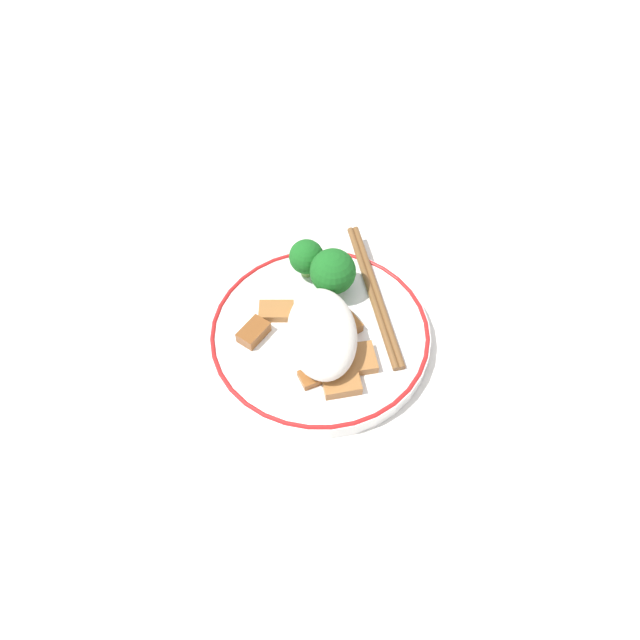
{
  "coord_description": "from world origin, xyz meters",
  "views": [
    {
      "loc": [
        0.4,
        -0.04,
        0.58
      ],
      "look_at": [
        0.0,
        0.0,
        0.04
      ],
      "focal_mm": 35.0,
      "sensor_mm": 36.0,
      "label": 1
    }
  ],
  "objects_px": {
    "plate": "(320,334)",
    "broccoli_back_left": "(333,272)",
    "broccoli_back_center": "(306,257)",
    "chopsticks": "(374,293)"
  },
  "relations": [
    {
      "from": "plate",
      "to": "broccoli_back_left",
      "type": "bearing_deg",
      "value": 160.54
    },
    {
      "from": "plate",
      "to": "broccoli_back_center",
      "type": "xyz_separation_m",
      "value": [
        -0.09,
        -0.01,
        0.04
      ]
    },
    {
      "from": "plate",
      "to": "chopsticks",
      "type": "height_order",
      "value": "chopsticks"
    },
    {
      "from": "broccoli_back_center",
      "to": "broccoli_back_left",
      "type": "bearing_deg",
      "value": 43.61
    },
    {
      "from": "plate",
      "to": "chopsticks",
      "type": "relative_size",
      "value": 1.16
    },
    {
      "from": "broccoli_back_left",
      "to": "chopsticks",
      "type": "bearing_deg",
      "value": 76.33
    },
    {
      "from": "broccoli_back_left",
      "to": "plate",
      "type": "bearing_deg",
      "value": -19.46
    },
    {
      "from": "broccoli_back_left",
      "to": "broccoli_back_center",
      "type": "xyz_separation_m",
      "value": [
        -0.03,
        -0.03,
        -0.0
      ]
    },
    {
      "from": "broccoli_back_left",
      "to": "chopsticks",
      "type": "relative_size",
      "value": 0.28
    },
    {
      "from": "plate",
      "to": "broccoli_back_center",
      "type": "relative_size",
      "value": 4.93
    }
  ]
}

